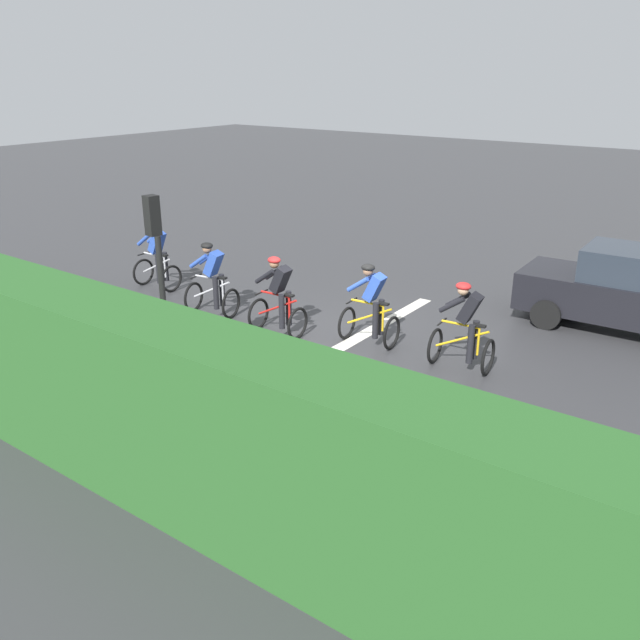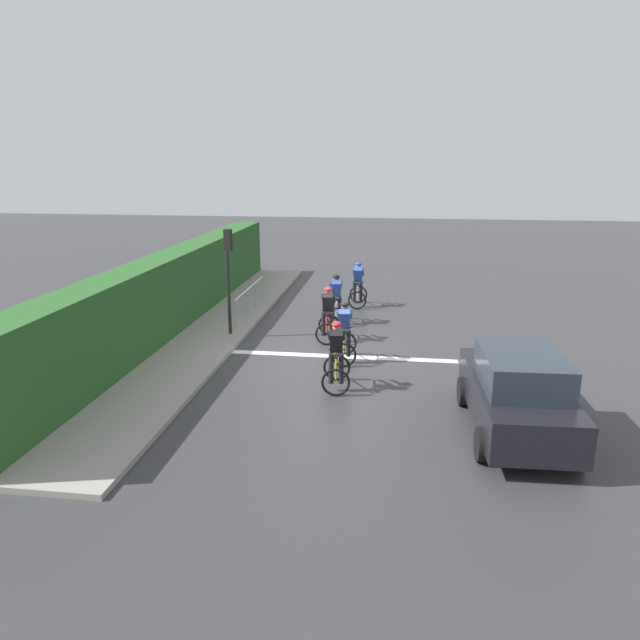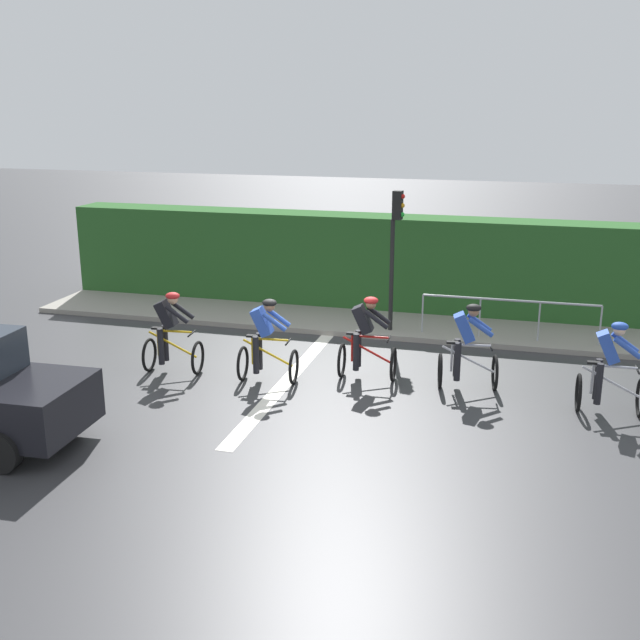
# 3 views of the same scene
# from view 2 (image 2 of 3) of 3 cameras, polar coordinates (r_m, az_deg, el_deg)

# --- Properties ---
(ground_plane) EXTENTS (80.00, 80.00, 0.00)m
(ground_plane) POSITION_cam_2_polar(r_m,az_deg,el_deg) (16.60, 1.22, -3.34)
(ground_plane) COLOR #333335
(sidewalk_kerb) EXTENTS (2.80, 19.76, 0.12)m
(sidewalk_kerb) POSITION_cam_2_polar(r_m,az_deg,el_deg) (19.35, -10.73, -0.67)
(sidewalk_kerb) COLOR gray
(sidewalk_kerb) RESTS_ON ground
(stone_wall_low) EXTENTS (0.44, 19.76, 0.46)m
(stone_wall_low) POSITION_cam_2_polar(r_m,az_deg,el_deg) (19.61, -13.25, -0.08)
(stone_wall_low) COLOR gray
(stone_wall_low) RESTS_ON ground
(hedge_wall) EXTENTS (1.10, 19.76, 2.45)m
(hedge_wall) POSITION_cam_2_polar(r_m,az_deg,el_deg) (19.48, -14.26, 2.77)
(hedge_wall) COLOR #265623
(hedge_wall) RESTS_ON ground
(road_marking_stop_line) EXTENTS (7.00, 0.30, 0.01)m
(road_marking_stop_line) POSITION_cam_2_polar(r_m,az_deg,el_deg) (16.42, 1.14, -3.54)
(road_marking_stop_line) COLOR silver
(road_marking_stop_line) RESTS_ON ground
(cyclist_lead) EXTENTS (0.71, 1.10, 1.66)m
(cyclist_lead) POSITION_cam_2_polar(r_m,az_deg,el_deg) (21.81, 3.74, 3.39)
(cyclist_lead) COLOR black
(cyclist_lead) RESTS_ON ground
(cyclist_second) EXTENTS (0.84, 1.17, 1.66)m
(cyclist_second) POSITION_cam_2_polar(r_m,az_deg,el_deg) (19.44, 1.58, 1.92)
(cyclist_second) COLOR black
(cyclist_second) RESTS_ON ground
(cyclist_mid) EXTENTS (0.73, 1.11, 1.66)m
(cyclist_mid) POSITION_cam_2_polar(r_m,az_deg,el_deg) (17.59, 0.77, 0.46)
(cyclist_mid) COLOR black
(cyclist_mid) RESTS_ON ground
(cyclist_fourth) EXTENTS (0.75, 1.12, 1.66)m
(cyclist_fourth) POSITION_cam_2_polar(r_m,az_deg,el_deg) (15.78, 2.40, -1.31)
(cyclist_fourth) COLOR black
(cyclist_fourth) RESTS_ON ground
(cyclist_trailing) EXTENTS (0.77, 1.13, 1.66)m
(cyclist_trailing) POSITION_cam_2_polar(r_m,az_deg,el_deg) (13.89, 1.61, -3.68)
(cyclist_trailing) COLOR black
(cyclist_trailing) RESTS_ON ground
(car_black) EXTENTS (1.99, 4.15, 1.76)m
(car_black) POSITION_cam_2_polar(r_m,az_deg,el_deg) (12.29, 18.76, -6.76)
(car_black) COLOR black
(car_black) RESTS_ON ground
(traffic_light_near_crossing) EXTENTS (0.23, 0.31, 3.34)m
(traffic_light_near_crossing) POSITION_cam_2_polar(r_m,az_deg,el_deg) (17.89, -8.96, 5.22)
(traffic_light_near_crossing) COLOR black
(traffic_light_near_crossing) RESTS_ON ground
(pedestrian_railing_kerbside) EXTENTS (0.07, 3.90, 1.03)m
(pedestrian_railing_kerbside) POSITION_cam_2_polar(r_m,az_deg,el_deg) (20.64, -6.85, 2.63)
(pedestrian_railing_kerbside) COLOR #999EA3
(pedestrian_railing_kerbside) RESTS_ON ground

